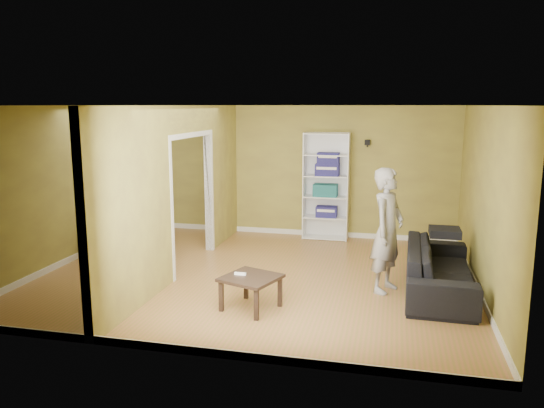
{
  "coord_description": "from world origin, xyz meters",
  "views": [
    {
      "loc": [
        2.01,
        -7.64,
        2.61
      ],
      "look_at": [
        0.2,
        0.2,
        1.1
      ],
      "focal_mm": 35.0,
      "sensor_mm": 36.0,
      "label": 1
    }
  ],
  "objects_px": {
    "bookshelf": "(326,186)",
    "chair_near": "(116,237)",
    "coffee_table": "(251,281)",
    "dining_table": "(131,221)",
    "sofa": "(440,262)",
    "person": "(388,220)",
    "chair_left": "(92,227)",
    "chair_far": "(153,219)"
  },
  "relations": [
    {
      "from": "person",
      "to": "bookshelf",
      "type": "bearing_deg",
      "value": 45.63
    },
    {
      "from": "chair_near",
      "to": "chair_far",
      "type": "height_order",
      "value": "chair_far"
    },
    {
      "from": "dining_table",
      "to": "chair_left",
      "type": "xyz_separation_m",
      "value": [
        -0.73,
        -0.08,
        -0.13
      ]
    },
    {
      "from": "chair_far",
      "to": "bookshelf",
      "type": "bearing_deg",
      "value": -165.74
    },
    {
      "from": "coffee_table",
      "to": "chair_left",
      "type": "distance_m",
      "value": 3.95
    },
    {
      "from": "sofa",
      "to": "coffee_table",
      "type": "distance_m",
      "value": 2.72
    },
    {
      "from": "bookshelf",
      "to": "chair_near",
      "type": "bearing_deg",
      "value": -141.35
    },
    {
      "from": "sofa",
      "to": "chair_near",
      "type": "distance_m",
      "value": 5.13
    },
    {
      "from": "person",
      "to": "dining_table",
      "type": "distance_m",
      "value": 4.51
    },
    {
      "from": "bookshelf",
      "to": "dining_table",
      "type": "relative_size",
      "value": 1.92
    },
    {
      "from": "dining_table",
      "to": "sofa",
      "type": "bearing_deg",
      "value": -8.43
    },
    {
      "from": "sofa",
      "to": "bookshelf",
      "type": "xyz_separation_m",
      "value": [
        -1.96,
        2.73,
        0.6
      ]
    },
    {
      "from": "person",
      "to": "chair_far",
      "type": "bearing_deg",
      "value": 92.56
    },
    {
      "from": "person",
      "to": "dining_table",
      "type": "bearing_deg",
      "value": 101.0
    },
    {
      "from": "sofa",
      "to": "dining_table",
      "type": "bearing_deg",
      "value": 83.25
    },
    {
      "from": "sofa",
      "to": "dining_table",
      "type": "distance_m",
      "value": 5.2
    },
    {
      "from": "coffee_table",
      "to": "chair_near",
      "type": "distance_m",
      "value": 3.06
    },
    {
      "from": "person",
      "to": "chair_far",
      "type": "distance_m",
      "value": 4.62
    },
    {
      "from": "dining_table",
      "to": "chair_near",
      "type": "relative_size",
      "value": 1.18
    },
    {
      "from": "sofa",
      "to": "chair_left",
      "type": "height_order",
      "value": "chair_left"
    },
    {
      "from": "sofa",
      "to": "chair_left",
      "type": "relative_size",
      "value": 2.46
    },
    {
      "from": "chair_left",
      "to": "chair_near",
      "type": "bearing_deg",
      "value": 41.56
    },
    {
      "from": "sofa",
      "to": "chair_far",
      "type": "xyz_separation_m",
      "value": [
        -5.05,
        1.43,
        0.06
      ]
    },
    {
      "from": "chair_left",
      "to": "chair_near",
      "type": "height_order",
      "value": "chair_left"
    },
    {
      "from": "chair_near",
      "to": "chair_far",
      "type": "bearing_deg",
      "value": 96.07
    },
    {
      "from": "person",
      "to": "chair_near",
      "type": "bearing_deg",
      "value": 108.25
    },
    {
      "from": "chair_near",
      "to": "person",
      "type": "bearing_deg",
      "value": 5.47
    },
    {
      "from": "chair_left",
      "to": "dining_table",
      "type": "bearing_deg",
      "value": 81.05
    },
    {
      "from": "chair_left",
      "to": "chair_far",
      "type": "relative_size",
      "value": 0.93
    },
    {
      "from": "person",
      "to": "chair_near",
      "type": "height_order",
      "value": "person"
    },
    {
      "from": "person",
      "to": "chair_near",
      "type": "relative_size",
      "value": 2.24
    },
    {
      "from": "bookshelf",
      "to": "dining_table",
      "type": "distance_m",
      "value": 3.76
    },
    {
      "from": "dining_table",
      "to": "chair_far",
      "type": "relative_size",
      "value": 1.08
    },
    {
      "from": "coffee_table",
      "to": "bookshelf",
      "type": "bearing_deg",
      "value": 83.31
    },
    {
      "from": "sofa",
      "to": "bookshelf",
      "type": "distance_m",
      "value": 3.41
    },
    {
      "from": "chair_left",
      "to": "chair_far",
      "type": "xyz_separation_m",
      "value": [
        0.82,
        0.74,
        0.03
      ]
    },
    {
      "from": "coffee_table",
      "to": "chair_far",
      "type": "bearing_deg",
      "value": 134.69
    },
    {
      "from": "chair_far",
      "to": "sofa",
      "type": "bearing_deg",
      "value": 155.68
    },
    {
      "from": "bookshelf",
      "to": "chair_left",
      "type": "xyz_separation_m",
      "value": [
        -3.91,
        -2.04,
        -0.57
      ]
    },
    {
      "from": "person",
      "to": "chair_left",
      "type": "distance_m",
      "value": 5.23
    },
    {
      "from": "bookshelf",
      "to": "chair_near",
      "type": "distance_m",
      "value": 4.1
    },
    {
      "from": "coffee_table",
      "to": "person",
      "type": "bearing_deg",
      "value": 32.93
    }
  ]
}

